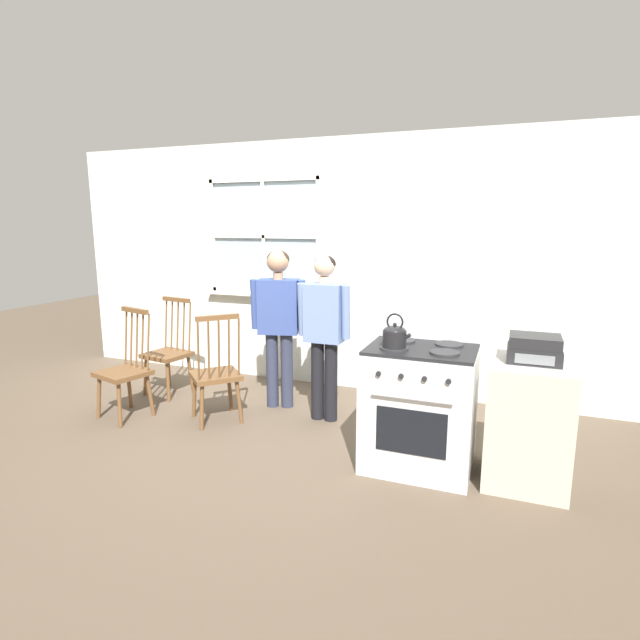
# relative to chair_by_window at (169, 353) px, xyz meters

# --- Properties ---
(ground_plane) EXTENTS (16.00, 16.00, 0.00)m
(ground_plane) POSITION_rel_chair_by_window_xyz_m (1.40, -0.49, -0.44)
(ground_plane) COLOR brown
(wall_back) EXTENTS (6.40, 0.16, 2.70)m
(wall_back) POSITION_rel_chair_by_window_xyz_m (1.45, 0.91, 0.88)
(wall_back) COLOR silver
(wall_back) RESTS_ON ground_plane
(chair_by_window) EXTENTS (0.48, 0.47, 1.03)m
(chair_by_window) POSITION_rel_chair_by_window_xyz_m (0.00, 0.00, 0.00)
(chair_by_window) COLOR brown
(chair_by_window) RESTS_ON ground_plane
(chair_near_wall) EXTENTS (0.58, 0.58, 1.03)m
(chair_near_wall) POSITION_rel_chair_by_window_xyz_m (0.91, -0.49, 0.00)
(chair_near_wall) COLOR brown
(chair_near_wall) RESTS_ON ground_plane
(chair_center_cluster) EXTENTS (0.51, 0.50, 1.03)m
(chair_center_cluster) POSITION_rel_chair_by_window_xyz_m (0.04, -0.70, 0.00)
(chair_center_cluster) COLOR brown
(chair_center_cluster) RESTS_ON ground_plane
(person_elderly_left) EXTENTS (0.55, 0.30, 1.56)m
(person_elderly_left) POSITION_rel_chair_by_window_xyz_m (1.28, 0.06, 0.51)
(person_elderly_left) COLOR #2D3347
(person_elderly_left) RESTS_ON ground_plane
(person_teen_center) EXTENTS (0.49, 0.22, 1.53)m
(person_teen_center) POSITION_rel_chair_by_window_xyz_m (1.82, -0.09, 0.47)
(person_teen_center) COLOR black
(person_teen_center) RESTS_ON ground_plane
(stove) EXTENTS (0.79, 0.68, 1.08)m
(stove) POSITION_rel_chair_by_window_xyz_m (2.80, -0.68, 0.03)
(stove) COLOR silver
(stove) RESTS_ON ground_plane
(kettle) EXTENTS (0.21, 0.17, 0.25)m
(kettle) POSITION_rel_chair_by_window_xyz_m (2.63, -0.81, 0.58)
(kettle) COLOR black
(kettle) RESTS_ON stove
(potted_plant) EXTENTS (0.12, 0.12, 0.26)m
(potted_plant) POSITION_rel_chair_by_window_xyz_m (0.92, 0.82, 0.66)
(potted_plant) COLOR beige
(potted_plant) RESTS_ON wall_back
(side_counter) EXTENTS (0.55, 0.50, 0.90)m
(side_counter) POSITION_rel_chair_by_window_xyz_m (3.55, -0.69, 0.01)
(side_counter) COLOR beige
(side_counter) RESTS_ON ground_plane
(stereo) EXTENTS (0.34, 0.29, 0.18)m
(stereo) POSITION_rel_chair_by_window_xyz_m (3.55, -0.71, 0.54)
(stereo) COLOR #232326
(stereo) RESTS_ON side_counter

